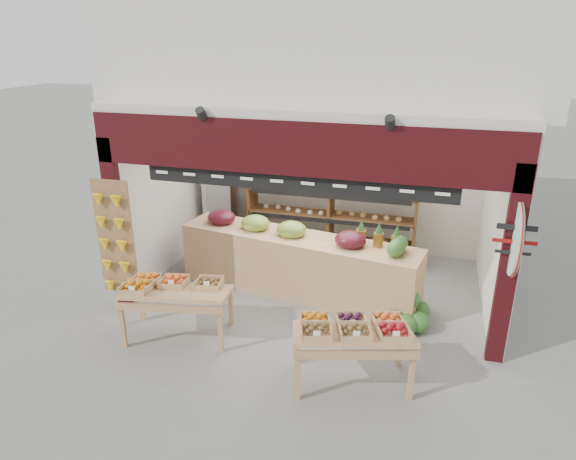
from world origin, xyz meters
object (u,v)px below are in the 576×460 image
at_px(back_shelving, 331,197).
at_px(mid_counter, 296,262).
at_px(display_table_left, 171,288).
at_px(refrigerator, 225,204).
at_px(cardboard_stack, 243,265).
at_px(display_table_right, 353,330).
at_px(watermelon_pile, 404,311).

relative_size(back_shelving, mid_counter, 0.78).
distance_m(back_shelving, display_table_left, 3.67).
height_order(refrigerator, cardboard_stack, refrigerator).
bearing_deg(back_shelving, refrigerator, 178.67).
xyz_separation_m(display_table_right, watermelon_pile, (0.53, 1.51, -0.50)).
distance_m(back_shelving, mid_counter, 1.74).
bearing_deg(back_shelving, display_table_right, -74.41).
distance_m(cardboard_stack, watermelon_pile, 2.88).
height_order(cardboard_stack, display_table_right, display_table_right).
distance_m(cardboard_stack, mid_counter, 1.06).
bearing_deg(back_shelving, mid_counter, -98.26).
relative_size(back_shelving, refrigerator, 1.90).
bearing_deg(display_table_left, back_shelving, 64.07).
height_order(mid_counter, watermelon_pile, mid_counter).
relative_size(back_shelving, display_table_left, 1.98).
bearing_deg(display_table_left, refrigerator, 99.45).
bearing_deg(display_table_left, mid_counter, 50.98).
bearing_deg(mid_counter, back_shelving, 81.74).
bearing_deg(refrigerator, back_shelving, 7.14).
xyz_separation_m(back_shelving, watermelon_pile, (1.55, -2.14, -0.96)).
relative_size(refrigerator, watermelon_pile, 2.14).
relative_size(back_shelving, watermelon_pile, 4.06).
distance_m(cardboard_stack, display_table_right, 3.22).
height_order(back_shelving, watermelon_pile, back_shelving).
distance_m(back_shelving, watermelon_pile, 2.81).
bearing_deg(watermelon_pile, display_table_right, -109.41).
bearing_deg(display_table_left, watermelon_pile, 19.76).
bearing_deg(display_table_right, cardboard_stack, 135.16).
height_order(mid_counter, display_table_left, mid_counter).
height_order(display_table_right, watermelon_pile, display_table_right).
bearing_deg(mid_counter, display_table_left, -129.02).
bearing_deg(display_table_left, cardboard_stack, 79.32).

